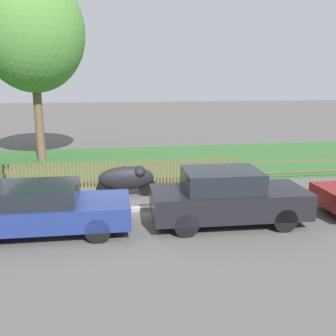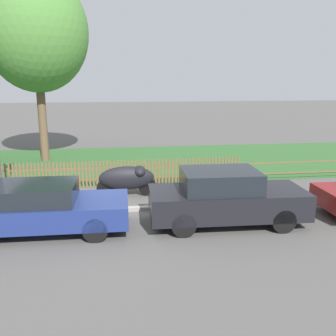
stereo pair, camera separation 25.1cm
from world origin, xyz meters
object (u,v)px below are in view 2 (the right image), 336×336
parked_car_black_saloon (42,207)px  parked_car_navy_estate (225,197)px  tree_behind_motorcycle (36,32)px  covered_motorcycle (128,178)px

parked_car_black_saloon → parked_car_navy_estate: size_ratio=1.01×
tree_behind_motorcycle → covered_motorcycle: bearing=-59.2°
parked_car_black_saloon → covered_motorcycle: parked_car_black_saloon is taller
parked_car_navy_estate → parked_car_black_saloon: bearing=-179.2°
parked_car_navy_estate → covered_motorcycle: size_ratio=2.10×
parked_car_black_saloon → covered_motorcycle: bearing=51.7°
parked_car_navy_estate → covered_motorcycle: 3.91m
parked_car_black_saloon → covered_motorcycle: size_ratio=2.13×
parked_car_black_saloon → tree_behind_motorcycle: size_ratio=0.49×
parked_car_black_saloon → tree_behind_motorcycle: (-1.56, 9.39, 5.41)m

